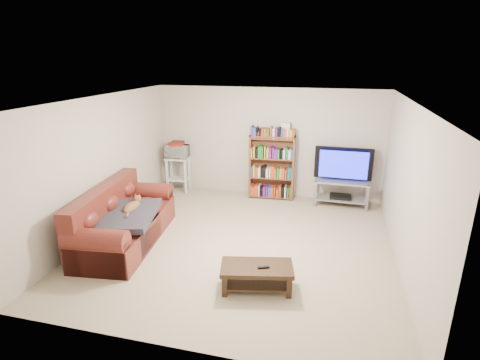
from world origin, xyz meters
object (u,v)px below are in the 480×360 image
(sofa, at_px, (122,223))
(tv_stand, at_px, (341,189))
(bookshelf, at_px, (272,166))
(coffee_table, at_px, (257,273))

(sofa, distance_m, tv_stand, 4.46)
(sofa, relative_size, tv_stand, 2.13)
(sofa, bearing_deg, bookshelf, 45.21)
(sofa, height_order, bookshelf, bookshelf)
(sofa, bearing_deg, tv_stand, 29.13)
(coffee_table, bearing_deg, tv_stand, 59.94)
(tv_stand, bearing_deg, coffee_table, -107.22)
(sofa, height_order, coffee_table, sofa)
(coffee_table, relative_size, bookshelf, 0.74)
(tv_stand, bearing_deg, bookshelf, 177.71)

